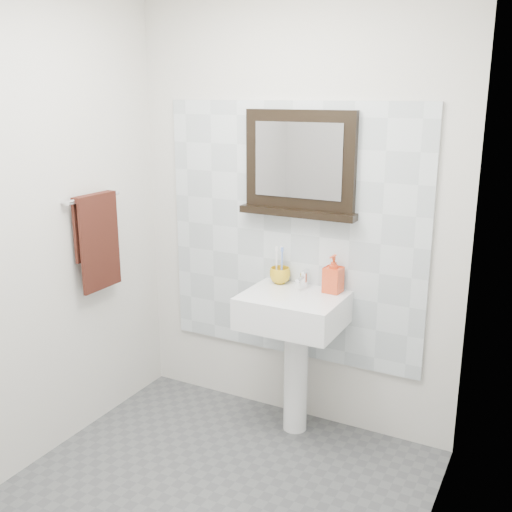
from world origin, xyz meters
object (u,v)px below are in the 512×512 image
(pedestal_sink, at_px, (293,325))
(hand_towel, at_px, (97,234))
(toothbrush_cup, at_px, (280,275))
(soap_dispenser, at_px, (333,274))
(framed_mirror, at_px, (300,166))

(pedestal_sink, height_order, hand_towel, hand_towel)
(toothbrush_cup, bearing_deg, hand_towel, -149.80)
(soap_dispenser, relative_size, framed_mirror, 0.31)
(hand_towel, bearing_deg, framed_mirror, 29.59)
(soap_dispenser, xyz_separation_m, hand_towel, (-1.23, -0.52, 0.20))
(toothbrush_cup, xyz_separation_m, hand_towel, (-0.90, -0.52, 0.26))
(soap_dispenser, xyz_separation_m, framed_mirror, (-0.24, 0.05, 0.58))
(framed_mirror, bearing_deg, soap_dispenser, -11.69)
(pedestal_sink, xyz_separation_m, soap_dispenser, (0.18, 0.14, 0.29))
(toothbrush_cup, xyz_separation_m, framed_mirror, (0.09, 0.04, 0.64))
(toothbrush_cup, xyz_separation_m, soap_dispenser, (0.33, -0.01, 0.06))
(hand_towel, bearing_deg, toothbrush_cup, 30.20)
(pedestal_sink, bearing_deg, hand_towel, -160.28)
(soap_dispenser, distance_m, framed_mirror, 0.63)
(toothbrush_cup, bearing_deg, framed_mirror, 23.38)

